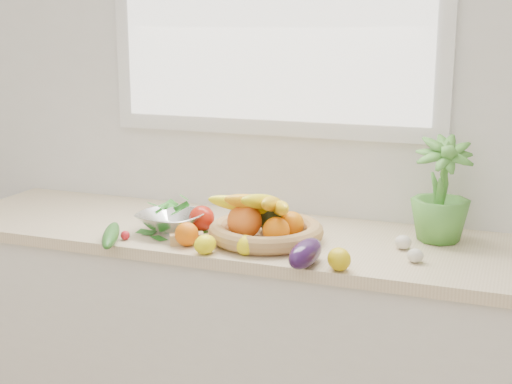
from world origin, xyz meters
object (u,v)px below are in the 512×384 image
at_px(apple, 202,218).
at_px(potted_herb, 441,189).
at_px(cucumber, 111,235).
at_px(colander_with_spinach, 171,216).
at_px(fruit_basket, 265,225).
at_px(eggplant, 306,253).

xyz_separation_m(apple, potted_herb, (0.79, 0.17, 0.13)).
distance_m(cucumber, potted_herb, 1.10).
xyz_separation_m(cucumber, colander_with_spinach, (0.14, 0.18, 0.03)).
bearing_deg(apple, fruit_basket, -7.56).
bearing_deg(colander_with_spinach, cucumber, -127.59).
xyz_separation_m(cucumber, potted_herb, (1.02, 0.41, 0.15)).
distance_m(eggplant, fruit_basket, 0.29).
height_order(fruit_basket, colander_with_spinach, fruit_basket).
height_order(cucumber, fruit_basket, fruit_basket).
bearing_deg(potted_herb, apple, -167.71).
bearing_deg(fruit_basket, colander_with_spinach, -175.79).
distance_m(eggplant, colander_with_spinach, 0.57).
height_order(apple, eggplant, apple).
height_order(eggplant, colander_with_spinach, colander_with_spinach).
relative_size(eggplant, fruit_basket, 0.44).
bearing_deg(eggplant, apple, 152.59).
height_order(apple, potted_herb, potted_herb).
relative_size(potted_herb, fruit_basket, 0.77).
height_order(apple, colander_with_spinach, colander_with_spinach).
relative_size(potted_herb, colander_with_spinach, 1.39).
bearing_deg(eggplant, fruit_basket, 135.24).
relative_size(apple, eggplant, 0.45).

